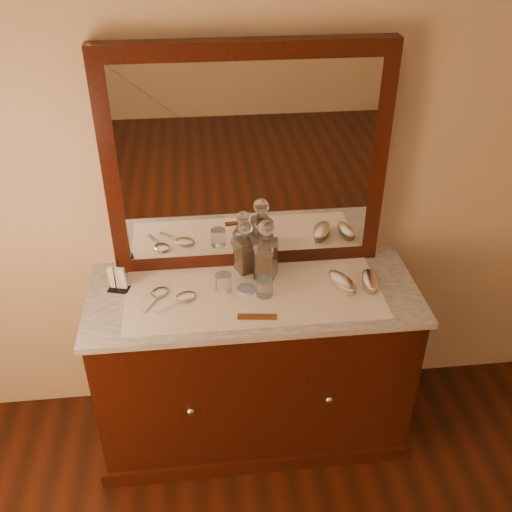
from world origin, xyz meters
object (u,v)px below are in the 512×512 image
object	(u,v)px
comb	(257,317)
napkin_rack	(118,279)
hand_mirror_outer	(158,295)
brush_near	(342,283)
mirror_frame	(247,162)
hand_mirror_inner	(182,299)
dresser_cabinet	(254,366)
decanter_left	(246,252)
decanter_right	(266,255)
brush_far	(370,281)
pin_dish	(247,289)

from	to	relation	value
comb	napkin_rack	world-z (taller)	napkin_rack
napkin_rack	hand_mirror_outer	xyz separation A→B (m)	(0.17, -0.07, -0.04)
brush_near	mirror_frame	bearing A→B (deg)	146.05
mirror_frame	comb	distance (m)	0.65
hand_mirror_inner	dresser_cabinet	bearing A→B (deg)	6.08
napkin_rack	decanter_left	xyz separation A→B (m)	(0.56, 0.08, 0.05)
decanter_right	napkin_rack	bearing A→B (deg)	-177.56
dresser_cabinet	decanter_left	world-z (taller)	decanter_left
decanter_left	dresser_cabinet	bearing A→B (deg)	-83.54
napkin_rack	dresser_cabinet	bearing A→B (deg)	-7.74
hand_mirror_inner	hand_mirror_outer	bearing A→B (deg)	159.24
brush_near	brush_far	xyz separation A→B (m)	(0.13, 0.00, -0.00)
decanter_right	hand_mirror_outer	distance (m)	0.50
mirror_frame	brush_far	distance (m)	0.74
brush_far	hand_mirror_inner	distance (m)	0.82
comb	brush_far	size ratio (longest dim) A/B	0.97
decanter_right	brush_far	size ratio (longest dim) A/B	1.72
dresser_cabinet	decanter_right	world-z (taller)	decanter_right
comb	brush_near	world-z (taller)	brush_near
pin_dish	brush_far	bearing A→B (deg)	-2.15
mirror_frame	hand_mirror_outer	distance (m)	0.68
napkin_rack	brush_far	size ratio (longest dim) A/B	0.82
decanter_left	brush_far	distance (m)	0.56
decanter_left	hand_mirror_inner	xyz separation A→B (m)	(-0.29, -0.19, -0.09)
napkin_rack	decanter_right	xyz separation A→B (m)	(0.65, 0.03, 0.06)
napkin_rack	hand_mirror_inner	xyz separation A→B (m)	(0.27, -0.11, -0.04)
dresser_cabinet	decanter_right	xyz separation A→B (m)	(0.07, 0.11, 0.55)
decanter_right	mirror_frame	bearing A→B (deg)	115.89
napkin_rack	brush_far	xyz separation A→B (m)	(1.09, -0.09, -0.03)
decanter_right	hand_mirror_outer	xyz separation A→B (m)	(-0.48, -0.10, -0.10)
hand_mirror_outer	brush_near	bearing A→B (deg)	-1.57
decanter_left	decanter_right	xyz separation A→B (m)	(0.09, -0.06, 0.01)
pin_dish	brush_far	size ratio (longest dim) A/B	0.49
comb	mirror_frame	bearing A→B (deg)	96.35
brush_near	brush_far	world-z (taller)	brush_near
pin_dish	brush_far	world-z (taller)	brush_far
pin_dish	decanter_left	size ratio (longest dim) A/B	0.32
mirror_frame	decanter_left	xyz separation A→B (m)	(-0.02, -0.08, -0.40)
dresser_cabinet	decanter_left	distance (m)	0.57
hand_mirror_outer	hand_mirror_inner	xyz separation A→B (m)	(0.10, -0.04, 0.00)
dresser_cabinet	napkin_rack	distance (m)	0.77
dresser_cabinet	hand_mirror_outer	world-z (taller)	hand_mirror_outer
napkin_rack	brush_near	xyz separation A→B (m)	(0.97, -0.09, -0.03)
comb	pin_dish	bearing A→B (deg)	104.54
mirror_frame	brush_far	size ratio (longest dim) A/B	7.22
napkin_rack	hand_mirror_inner	bearing A→B (deg)	-22.18
brush_far	hand_mirror_inner	xyz separation A→B (m)	(-0.82, -0.02, -0.01)
comb	decanter_left	distance (m)	0.36
comb	decanter_left	xyz separation A→B (m)	(-0.01, 0.34, 0.10)
dresser_cabinet	comb	xyz separation A→B (m)	(-0.00, -0.18, 0.45)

